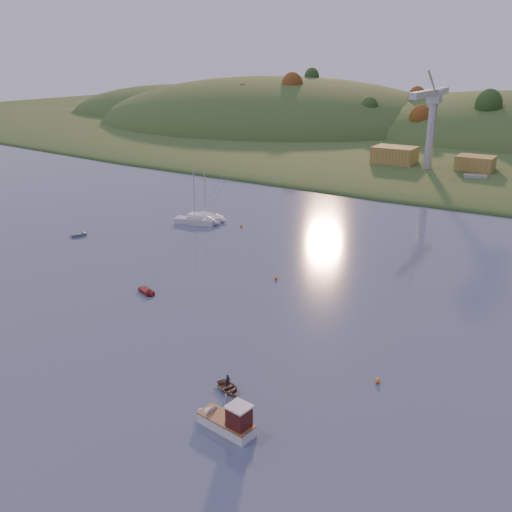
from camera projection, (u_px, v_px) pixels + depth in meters
The scene contains 22 objects.
ground at pixel (42, 395), 54.45m from camera, with size 500.00×500.00×0.00m, color #343C56.
far_shore at pixel (498, 133), 238.43m from camera, with size 620.00×220.00×1.50m, color #32471C.
shore_slope at pixel (460, 154), 186.44m from camera, with size 640.00×150.00×7.00m, color #32471C.
hill_left_far at pixel (177, 115), 306.30m from camera, with size 120.00×100.00×32.00m, color #32471C.
hill_left at pixel (276, 126), 259.36m from camera, with size 170.00×140.00×44.00m, color #32471C.
hillside_trees at pixel (474, 146), 202.43m from camera, with size 280.00×50.00×32.00m, color #214418, non-canonical shape.
wharf at pixel (440, 174), 149.14m from camera, with size 42.00×16.00×2.40m, color slate.
shed_west at pixel (395, 156), 155.23m from camera, with size 11.00×8.00×4.80m, color olive.
shed_east at pixel (475, 164), 145.68m from camera, with size 9.00×7.00×4.00m, color olive.
dock_crane at pixel (431, 112), 142.43m from camera, with size 3.20×28.00×20.30m.
fishing_boat at pixel (223, 419), 49.40m from camera, with size 6.50×2.84×4.01m.
sailboat_near at pixel (206, 217), 112.00m from camera, with size 7.46×2.72×10.15m.
sailboat_far at pixel (195, 220), 109.43m from camera, with size 8.18×4.39×10.87m.
canoe at pixel (228, 388), 54.97m from camera, with size 2.21×3.09×0.64m, color #88694B.
paddler at pixel (228, 384), 54.82m from camera, with size 0.55×0.36×1.50m, color black.
red_tender at pixel (148, 293), 77.24m from camera, with size 3.52×2.30×1.14m.
grey_dinghy at pixel (82, 234), 102.33m from camera, with size 2.37×3.15×1.11m.
work_vessel at pixel (474, 183), 139.01m from camera, with size 13.23×7.98×3.21m.
buoy_0 at pixel (378, 381), 56.32m from camera, with size 0.50×0.50×0.50m, color orange.
buoy_1 at pixel (276, 278), 82.27m from camera, with size 0.50×0.50×0.50m, color orange.
buoy_2 at pixel (196, 218), 112.48m from camera, with size 0.50×0.50×0.50m, color orange.
buoy_3 at pixel (241, 226), 107.50m from camera, with size 0.50×0.50×0.50m, color orange.
Camera 1 is at (42.24, -28.94, 30.66)m, focal length 40.00 mm.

